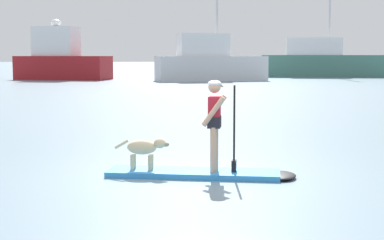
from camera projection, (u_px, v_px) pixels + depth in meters
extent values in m
plane|color=slate|center=(194.00, 176.00, 10.99)|extent=(400.00, 400.00, 0.00)
cube|color=#338CD8|center=(194.00, 173.00, 10.98)|extent=(3.14, 1.26, 0.10)
ellipsoid|color=black|center=(280.00, 175.00, 10.79)|extent=(0.67, 0.83, 0.10)
cylinder|color=tan|center=(215.00, 148.00, 11.02)|extent=(0.12, 0.12, 0.80)
cylinder|color=tan|center=(214.00, 150.00, 10.76)|extent=(0.12, 0.12, 0.80)
cube|color=black|center=(214.00, 122.00, 10.84)|extent=(0.27, 0.39, 0.20)
cube|color=#B21E2D|center=(214.00, 112.00, 10.82)|extent=(0.25, 0.37, 0.53)
sphere|color=tan|center=(214.00, 87.00, 10.78)|extent=(0.22, 0.22, 0.22)
ellipsoid|color=white|center=(214.00, 83.00, 10.77)|extent=(0.23, 0.23, 0.11)
cylinder|color=tan|center=(215.00, 110.00, 11.01)|extent=(0.43, 0.15, 0.54)
cylinder|color=tan|center=(213.00, 111.00, 10.63)|extent=(0.43, 0.15, 0.54)
cylinder|color=black|center=(234.00, 129.00, 10.81)|extent=(0.04, 0.04, 1.52)
cube|color=black|center=(234.00, 166.00, 10.88)|extent=(0.11, 0.19, 0.20)
ellipsoid|color=#CCB78C|center=(142.00, 147.00, 11.06)|extent=(0.56, 0.30, 0.26)
ellipsoid|color=#CCB78C|center=(160.00, 143.00, 11.01)|extent=(0.24, 0.19, 0.18)
ellipsoid|color=gray|center=(166.00, 145.00, 10.99)|extent=(0.13, 0.10, 0.08)
cylinder|color=#CCB78C|center=(122.00, 144.00, 11.10)|extent=(0.27, 0.09, 0.18)
cylinder|color=#CCB78C|center=(152.00, 161.00, 11.14)|extent=(0.07, 0.07, 0.27)
cylinder|color=#CCB78C|center=(150.00, 163.00, 10.99)|extent=(0.07, 0.07, 0.27)
cylinder|color=#CCB78C|center=(134.00, 161.00, 11.18)|extent=(0.07, 0.07, 0.27)
cylinder|color=#CCB78C|center=(132.00, 162.00, 11.03)|extent=(0.07, 0.07, 0.27)
cube|color=maroon|center=(64.00, 68.00, 55.08)|extent=(8.65, 5.24, 2.09)
cube|color=silver|center=(56.00, 41.00, 54.82)|extent=(4.13, 3.38, 2.59)
ellipsoid|color=white|center=(56.00, 23.00, 54.65)|extent=(0.90, 0.90, 0.60)
cube|color=silver|center=(211.00, 69.00, 52.35)|extent=(9.68, 4.74, 2.08)
cube|color=silver|center=(203.00, 45.00, 52.13)|extent=(4.54, 2.92, 1.90)
cylinder|color=silver|center=(217.00, 10.00, 51.85)|extent=(0.20, 0.20, 7.79)
cylinder|color=silver|center=(203.00, 42.00, 52.10)|extent=(3.20, 0.88, 0.14)
cube|color=#3F7266|center=(322.00, 66.00, 61.51)|extent=(12.27, 4.20, 2.18)
cube|color=silver|center=(314.00, 46.00, 61.28)|extent=(5.63, 2.63, 1.71)
cylinder|color=silver|center=(330.00, 9.00, 60.94)|extent=(0.20, 0.20, 9.12)
cylinder|color=silver|center=(314.00, 43.00, 61.25)|extent=(4.19, 0.74, 0.14)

